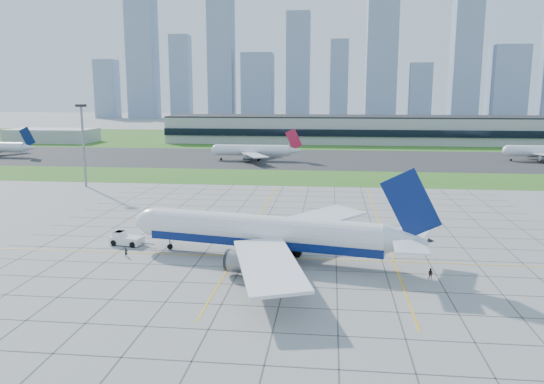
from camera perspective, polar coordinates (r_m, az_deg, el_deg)
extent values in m
plane|color=#989893|center=(96.83, 2.14, -6.78)|extent=(1400.00, 1400.00, 0.00)
cube|color=#2F681D|center=(184.58, 4.22, 1.54)|extent=(700.00, 35.00, 0.04)
cube|color=#383838|center=(239.03, 4.73, 3.59)|extent=(700.00, 75.00, 0.04)
cube|color=#2F681D|center=(348.45, 5.28, 5.76)|extent=(700.00, 145.00, 0.04)
cube|color=#474744|center=(119.44, -21.16, -4.14)|extent=(0.18, 130.00, 0.02)
cube|color=#474744|center=(116.00, -17.64, -4.34)|extent=(0.18, 130.00, 0.02)
cube|color=#474744|center=(113.01, -13.92, -4.54)|extent=(0.18, 130.00, 0.02)
cube|color=#474744|center=(110.53, -10.02, -4.73)|extent=(0.18, 130.00, 0.02)
cube|color=#474744|center=(108.58, -5.95, -4.90)|extent=(0.18, 130.00, 0.02)
cube|color=#474744|center=(107.19, -1.75, -5.05)|extent=(0.18, 130.00, 0.02)
cube|color=#474744|center=(106.39, 2.54, -5.17)|extent=(0.18, 130.00, 0.02)
cube|color=#474744|center=(106.19, 6.87, -5.27)|extent=(0.18, 130.00, 0.02)
cube|color=#474744|center=(106.59, 11.19, -5.34)|extent=(0.18, 130.00, 0.02)
cube|color=#474744|center=(107.58, 15.46, -5.38)|extent=(0.18, 130.00, 0.02)
cube|color=#474744|center=(109.15, 19.62, -5.39)|extent=(0.18, 130.00, 0.02)
cube|color=#474744|center=(111.28, 23.65, -5.37)|extent=(0.18, 130.00, 0.02)
cube|color=#474744|center=(59.99, -0.86, -18.15)|extent=(110.00, 0.18, 0.02)
cube|color=#474744|center=(67.07, 0.03, -14.89)|extent=(110.00, 0.18, 0.02)
cube|color=#474744|center=(74.33, 0.72, -12.26)|extent=(110.00, 0.18, 0.02)
cube|color=#474744|center=(81.74, 1.29, -10.09)|extent=(110.00, 0.18, 0.02)
cube|color=#474744|center=(89.24, 1.75, -8.29)|extent=(110.00, 0.18, 0.02)
cube|color=#474744|center=(96.82, 2.14, -6.77)|extent=(110.00, 0.18, 0.02)
cube|color=#474744|center=(104.47, 2.46, -5.47)|extent=(110.00, 0.18, 0.02)
cube|color=#474744|center=(112.17, 2.75, -4.35)|extent=(110.00, 0.18, 0.02)
cube|color=#474744|center=(119.90, 2.99, -3.37)|extent=(110.00, 0.18, 0.02)
cube|color=#474744|center=(127.67, 3.21, -2.51)|extent=(110.00, 0.18, 0.02)
cube|color=#474744|center=(135.47, 3.40, -1.75)|extent=(110.00, 0.18, 0.02)
cube|color=#474744|center=(143.28, 3.57, -1.07)|extent=(110.00, 0.18, 0.02)
cube|color=#474744|center=(151.12, 3.72, -0.47)|extent=(110.00, 0.18, 0.02)
cube|color=#474744|center=(158.97, 3.86, 0.08)|extent=(110.00, 0.18, 0.02)
cube|color=#F9B60D|center=(94.92, 2.05, -7.13)|extent=(120.00, 0.25, 0.03)
cube|color=#F9B60D|center=(117.03, -2.03, -3.71)|extent=(0.25, 100.00, 0.03)
cube|color=#F9B60D|center=(116.38, 11.78, -4.01)|extent=(0.25, 100.00, 0.03)
cube|color=#B7B7B2|center=(324.61, 12.33, 6.54)|extent=(260.00, 42.00, 15.00)
cube|color=black|center=(303.32, 12.74, 6.16)|extent=(260.00, 1.00, 4.00)
cube|color=black|center=(324.19, 12.39, 7.93)|extent=(260.00, 42.00, 0.80)
cube|color=#B7B7B2|center=(346.02, -22.56, 5.63)|extent=(50.00, 25.00, 8.00)
cylinder|color=gray|center=(175.67, -19.61, 4.61)|extent=(0.70, 0.70, 25.00)
cube|color=black|center=(174.95, -19.87, 8.74)|extent=(2.50, 2.50, 0.80)
cube|color=#8899B2|center=(666.99, -17.30, 10.52)|extent=(24.00, 21.60, 68.00)
cube|color=#8899B2|center=(651.79, -13.75, 13.96)|extent=(31.00, 27.90, 142.00)
cube|color=#8899B2|center=(636.91, -9.76, 12.08)|extent=(22.00, 19.80, 95.00)
cube|color=#8899B2|center=(627.26, -5.49, 15.18)|extent=(28.00, 25.20, 160.00)
cube|color=#8899B2|center=(618.08, -1.53, 11.30)|extent=(35.00, 31.50, 74.00)
cube|color=#8899B2|center=(614.16, 2.83, 13.35)|extent=(26.00, 23.40, 118.00)
cube|color=#8899B2|center=(612.43, 7.21, 11.88)|extent=(20.00, 18.00, 88.00)
cube|color=#8899B2|center=(616.25, 11.71, 14.63)|extent=(33.00, 29.70, 150.00)
cube|color=#8899B2|center=(619.73, 15.58, 10.37)|extent=(24.00, 21.60, 62.00)
cube|color=#8899B2|center=(629.73, 20.07, 13.13)|extent=(29.00, 26.10, 128.00)
cube|color=#8899B2|center=(640.89, 24.00, 10.65)|extent=(36.00, 32.40, 80.00)
cylinder|color=white|center=(93.33, -0.83, -4.17)|extent=(42.29, 13.63, 5.48)
cube|color=#081A58|center=(93.78, -0.82, -5.20)|extent=(42.22, 13.27, 1.46)
ellipsoid|color=white|center=(101.78, -12.13, -3.16)|extent=(9.68, 7.10, 5.48)
cube|color=black|center=(102.67, -13.12, -2.82)|extent=(2.55, 3.26, 0.55)
cone|color=white|center=(88.84, 14.21, -5.08)|extent=(8.19, 6.54, 5.21)
cube|color=#081A58|center=(87.40, 14.69, -1.23)|extent=(9.86, 2.40, 11.66)
cube|color=white|center=(105.76, 4.52, -2.95)|extent=(22.06, 25.34, 0.89)
cube|color=white|center=(78.62, -0.42, -7.70)|extent=(14.45, 26.84, 0.89)
cylinder|color=slate|center=(102.87, 0.88, -4.35)|extent=(6.51, 4.57, 3.47)
cylinder|color=slate|center=(85.42, -2.88, -7.50)|extent=(6.51, 4.57, 3.47)
cylinder|color=gray|center=(101.68, -10.93, -5.42)|extent=(0.39, 0.39, 2.38)
cylinder|color=black|center=(101.87, -10.91, -5.79)|extent=(1.08, 0.65, 1.01)
cylinder|color=black|center=(95.98, 2.34, -6.57)|extent=(1.38, 1.31, 1.19)
cylinder|color=black|center=(90.62, 1.35, -7.61)|extent=(1.38, 1.31, 1.19)
cube|color=white|center=(106.56, -15.33, -5.02)|extent=(6.64, 4.05, 1.44)
cube|color=white|center=(107.18, -16.10, -4.39)|extent=(2.27, 2.59, 1.14)
cube|color=black|center=(107.13, -16.11, -4.29)|extent=(2.02, 2.35, 0.72)
cube|color=gray|center=(104.34, -13.27, -5.43)|extent=(3.07, 0.79, 0.19)
cylinder|color=black|center=(108.83, -15.85, -4.91)|extent=(1.21, 0.73, 1.14)
cylinder|color=black|center=(106.70, -16.65, -5.26)|extent=(1.21, 0.73, 1.14)
cylinder|color=black|center=(106.66, -14.00, -5.14)|extent=(1.21, 0.73, 1.14)
cylinder|color=black|center=(104.48, -14.77, -5.50)|extent=(1.21, 0.73, 1.14)
imported|color=black|center=(99.05, -15.42, -6.27)|extent=(0.66, 0.70, 1.62)
imported|color=black|center=(87.96, 16.69, -8.43)|extent=(1.09, 1.01, 1.79)
cube|color=#071B4D|center=(267.33, -24.83, 5.43)|extent=(7.46, 0.40, 9.15)
cube|color=white|center=(286.17, -26.56, 4.40)|extent=(13.89, 20.66, 0.40)
cylinder|color=white|center=(231.93, -2.06, 4.52)|extent=(31.98, 4.80, 4.80)
cube|color=red|center=(229.54, 2.35, 5.71)|extent=(7.46, 0.40, 9.15)
cube|color=white|center=(242.54, -1.16, 4.60)|extent=(13.89, 20.66, 0.40)
cube|color=white|center=(220.88, -1.91, 4.01)|extent=(13.89, 20.66, 0.40)
cylinder|color=black|center=(234.18, -1.33, 3.60)|extent=(1.00, 1.00, 1.00)
cylinder|color=black|center=(229.85, -1.48, 3.46)|extent=(1.00, 1.00, 1.00)
cylinder|color=white|center=(256.33, 26.92, 3.96)|extent=(26.88, 4.80, 4.80)
cube|color=white|center=(267.32, 26.47, 4.05)|extent=(13.89, 20.66, 0.40)
cylinder|color=black|center=(259.57, 27.15, 3.12)|extent=(1.00, 1.00, 1.00)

